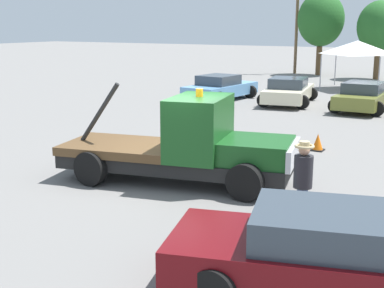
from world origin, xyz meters
name	(u,v)px	position (x,y,z in m)	size (l,w,h in m)	color
ground_plane	(175,181)	(0.00, 0.00, 0.00)	(160.00, 160.00, 0.00)	slate
tow_truck	(189,147)	(0.36, 0.08, 0.95)	(6.27, 3.13, 2.51)	black
foreground_car	(343,256)	(5.24, -3.88, 0.65)	(5.62, 3.27, 1.34)	#5B0A0F
person_near_truck	(303,177)	(3.83, -1.44, 1.04)	(0.39, 0.39, 1.76)	#475B84
parked_car_skyblue	(220,88)	(-5.68, 14.00, 0.65)	(2.84, 4.85, 1.34)	#669ED1
parked_car_cream	(289,91)	(-2.07, 14.49, 0.65)	(3.02, 4.94, 1.34)	beige
parked_car_olive	(364,96)	(1.70, 14.27, 0.65)	(2.50, 4.65, 1.34)	olive
canopy_tent_white	(357,48)	(-0.54, 22.33, 2.55)	(3.46, 3.46, 2.97)	#9E9EA3
tree_left	(321,20)	(-5.21, 30.36, 4.27)	(3.56, 3.56, 6.36)	brown
tree_right	(379,27)	(-0.61, 29.23, 3.75)	(3.13, 3.13, 5.60)	brown
traffic_cone	(318,143)	(2.21, 5.19, 0.25)	(0.40, 0.40, 0.55)	black
utility_pole	(297,8)	(-7.29, 30.84, 5.14)	(2.20, 0.24, 9.76)	brown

